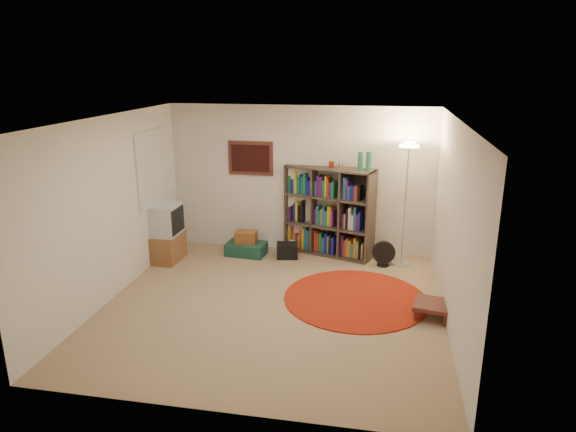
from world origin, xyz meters
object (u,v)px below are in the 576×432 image
tv_stand (166,234)px  bookshelf (328,212)px  side_table (432,305)px  floor_lamp (408,164)px  suitcase (246,249)px  floor_fan (384,254)px

tv_stand → bookshelf: bearing=18.6°
bookshelf → side_table: (1.58, -2.11, -0.56)m
floor_lamp → suitcase: size_ratio=2.91×
tv_stand → side_table: tv_stand is taller
suitcase → bookshelf: bearing=19.3°
bookshelf → suitcase: (-1.36, -0.33, -0.63)m
floor_fan → suitcase: size_ratio=0.61×
floor_lamp → floor_fan: 1.49m
floor_lamp → side_table: 2.37m
tv_stand → side_table: bearing=-16.0°
bookshelf → tv_stand: size_ratio=1.91×
bookshelf → floor_lamp: (1.25, -0.29, 0.93)m
floor_lamp → tv_stand: floor_lamp is taller
tv_stand → suitcase: bearing=22.4°
floor_lamp → suitcase: (-2.61, -0.04, -1.56)m
suitcase → side_table: size_ratio=1.32×
bookshelf → side_table: 2.69m
bookshelf → floor_fan: (0.96, -0.44, -0.52)m
suitcase → side_table: suitcase is taller
floor_lamp → suitcase: 3.04m
floor_lamp → tv_stand: bearing=-172.3°
bookshelf → floor_fan: bearing=-7.0°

